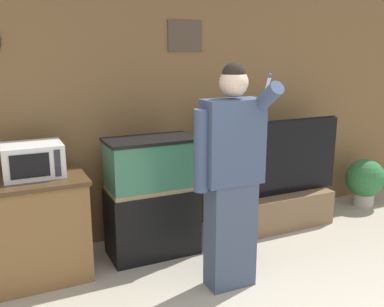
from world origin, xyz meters
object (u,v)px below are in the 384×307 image
(counter_island, at_px, (5,233))
(aquarium_on_stand, at_px, (152,197))
(potted_plant, at_px, (365,180))
(tv_on_stand, at_px, (275,197))
(person_standing, at_px, (231,175))
(microwave, at_px, (33,160))

(counter_island, xyz_separation_m, aquarium_on_stand, (1.28, -0.00, 0.12))
(counter_island, height_order, aquarium_on_stand, aquarium_on_stand)
(counter_island, relative_size, aquarium_on_stand, 1.18)
(potted_plant, bearing_deg, tv_on_stand, -176.44)
(aquarium_on_stand, height_order, person_standing, person_standing)
(microwave, xyz_separation_m, aquarium_on_stand, (1.01, -0.05, -0.46))
(microwave, height_order, potted_plant, microwave)
(microwave, relative_size, aquarium_on_stand, 0.42)
(person_standing, distance_m, potted_plant, 2.72)
(counter_island, relative_size, potted_plant, 2.24)
(aquarium_on_stand, relative_size, potted_plant, 1.90)
(tv_on_stand, distance_m, person_standing, 1.47)
(aquarium_on_stand, distance_m, person_standing, 0.98)
(person_standing, height_order, potted_plant, person_standing)
(person_standing, bearing_deg, potted_plant, 20.24)
(counter_island, bearing_deg, potted_plant, 1.31)
(aquarium_on_stand, distance_m, potted_plant, 2.86)
(tv_on_stand, relative_size, person_standing, 0.87)
(tv_on_stand, bearing_deg, counter_island, -179.88)
(aquarium_on_stand, height_order, tv_on_stand, tv_on_stand)
(tv_on_stand, relative_size, potted_plant, 2.68)
(counter_island, bearing_deg, aquarium_on_stand, -0.19)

